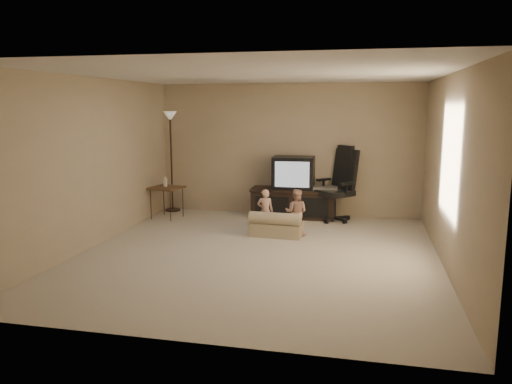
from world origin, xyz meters
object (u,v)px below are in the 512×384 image
tv_stand (294,192)px  office_chair (338,194)px  side_table (166,188)px  child_sofa (276,226)px  toddler_left (265,211)px  floor_lamp (171,139)px  toddler_right (296,212)px

tv_stand → office_chair: (0.83, -0.10, 0.02)m
tv_stand → office_chair: size_ratio=1.18×
office_chair → side_table: bearing=-128.7°
child_sofa → toddler_left: 0.33m
office_chair → floor_lamp: 3.42m
floor_lamp → toddler_left: floor_lamp is taller
floor_lamp → toddler_right: floor_lamp is taller
office_chair → toddler_left: 1.63m
office_chair → floor_lamp: bearing=-140.2°
child_sofa → office_chair: bearing=59.4°
tv_stand → side_table: size_ratio=2.04×
toddler_right → floor_lamp: bearing=-22.7°
office_chair → floor_lamp: size_ratio=0.70×
floor_lamp → toddler_left: (2.17, -1.34, -1.07)m
tv_stand → side_table: 2.38m
office_chair → toddler_left: size_ratio=1.86×
floor_lamp → toddler_right: size_ratio=2.59×
office_chair → toddler_right: 1.37m
side_table → child_sofa: (2.23, -0.87, -0.41)m
tv_stand → office_chair: 0.83m
side_table → toddler_left: side_table is taller
toddler_left → side_table: bearing=-26.2°
office_chair → child_sofa: (-0.91, -1.35, -0.33)m
tv_stand → toddler_left: bearing=-104.6°
toddler_left → toddler_right: 0.52m
tv_stand → child_sofa: bearing=-95.0°
child_sofa → toddler_right: toddler_right is taller
tv_stand → office_chair: bearing=-8.8°
office_chair → floor_lamp: floor_lamp is taller
tv_stand → floor_lamp: bearing=176.7°
side_table → toddler_left: bearing=-19.2°
tv_stand → toddler_left: 1.32m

